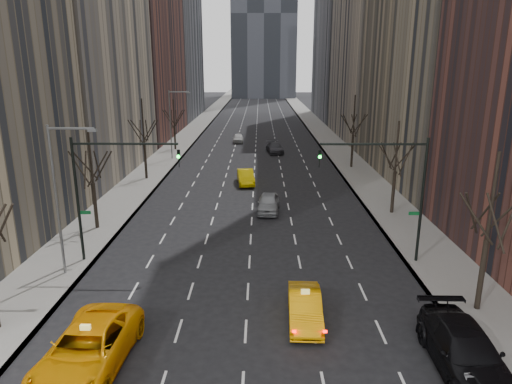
{
  "coord_description": "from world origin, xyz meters",
  "views": [
    {
      "loc": [
        0.66,
        -15.34,
        12.4
      ],
      "look_at": [
        0.39,
        16.38,
        3.5
      ],
      "focal_mm": 32.0,
      "sensor_mm": 36.0,
      "label": 1
    }
  ],
  "objects_px": {
    "silver_sedan_ahead": "(268,203)",
    "parked_suv_black": "(465,351)",
    "taxi_suv": "(88,349)",
    "taxi_sedan": "(305,307)"
  },
  "relations": [
    {
      "from": "parked_suv_black",
      "to": "taxi_sedan",
      "type": "bearing_deg",
      "value": 150.31
    },
    {
      "from": "silver_sedan_ahead",
      "to": "taxi_suv",
      "type": "bearing_deg",
      "value": -106.08
    },
    {
      "from": "taxi_sedan",
      "to": "parked_suv_black",
      "type": "bearing_deg",
      "value": -28.87
    },
    {
      "from": "taxi_suv",
      "to": "taxi_sedan",
      "type": "bearing_deg",
      "value": 25.31
    },
    {
      "from": "taxi_suv",
      "to": "silver_sedan_ahead",
      "type": "distance_m",
      "value": 22.87
    },
    {
      "from": "taxi_sedan",
      "to": "silver_sedan_ahead",
      "type": "distance_m",
      "value": 17.71
    },
    {
      "from": "taxi_suv",
      "to": "parked_suv_black",
      "type": "bearing_deg",
      "value": 3.49
    },
    {
      "from": "silver_sedan_ahead",
      "to": "parked_suv_black",
      "type": "bearing_deg",
      "value": -65.79
    },
    {
      "from": "silver_sedan_ahead",
      "to": "parked_suv_black",
      "type": "height_order",
      "value": "parked_suv_black"
    },
    {
      "from": "taxi_suv",
      "to": "parked_suv_black",
      "type": "relative_size",
      "value": 1.05
    }
  ]
}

